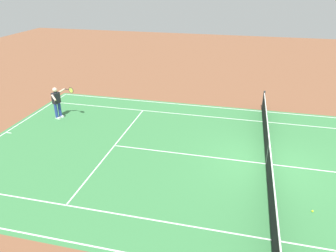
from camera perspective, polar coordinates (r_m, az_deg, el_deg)
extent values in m
plane|color=brown|center=(13.21, 17.19, -6.50)|extent=(60.00, 60.00, 0.00)
cube|color=#387A42|center=(13.21, 17.19, -6.50)|extent=(24.20, 11.40, 0.00)
cube|color=white|center=(16.90, -27.07, -1.03)|extent=(0.05, 11.00, 0.01)
cube|color=white|center=(18.14, 16.55, 2.53)|extent=(23.80, 0.05, 0.01)
cube|color=white|center=(16.86, 16.68, 0.75)|extent=(23.80, 0.05, 0.01)
cube|color=white|center=(9.93, 18.12, -18.84)|extent=(23.80, 0.05, 0.01)
cube|color=white|center=(14.11, -9.57, -3.46)|extent=(0.05, 8.22, 0.01)
cube|color=white|center=(13.21, 17.20, -6.48)|extent=(12.80, 0.05, 0.01)
cube|color=white|center=(16.81, -26.68, -1.08)|extent=(0.30, 0.05, 0.01)
cylinder|color=#2D2D33|center=(18.23, 16.73, 4.43)|extent=(0.10, 0.10, 1.08)
cube|color=black|center=(13.00, 17.44, -4.84)|extent=(0.02, 11.60, 0.88)
cube|color=white|center=(12.76, 17.73, -2.86)|extent=(0.04, 11.60, 0.06)
cube|color=white|center=(13.00, 17.44, -4.84)|extent=(0.04, 0.06, 0.88)
cylinder|color=navy|center=(17.33, -19.42, 2.63)|extent=(0.15, 0.15, 0.74)
cube|color=white|center=(17.44, -19.10, 1.37)|extent=(0.30, 0.18, 0.09)
cylinder|color=navy|center=(17.47, -18.85, 2.91)|extent=(0.15, 0.15, 0.74)
cube|color=white|center=(17.58, -18.53, 1.65)|extent=(0.30, 0.18, 0.09)
cube|color=black|center=(17.18, -19.44, 4.77)|extent=(0.34, 0.43, 0.56)
sphere|color=beige|center=(17.04, -19.65, 6.14)|extent=(0.23, 0.23, 0.23)
cylinder|color=beige|center=(16.84, -19.80, 4.78)|extent=(0.39, 0.31, 0.26)
cylinder|color=beige|center=(17.12, -18.52, 6.01)|extent=(0.42, 0.11, 0.30)
cylinder|color=#232326|center=(16.89, -17.69, 6.28)|extent=(0.28, 0.11, 0.04)
torus|color=#232326|center=(16.69, -17.00, 6.14)|extent=(0.31, 0.11, 0.31)
cylinder|color=#C6D84C|center=(16.69, -17.00, 6.14)|extent=(0.26, 0.08, 0.27)
sphere|color=#CCE01E|center=(11.28, 24.47, -13.72)|extent=(0.07, 0.07, 0.07)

